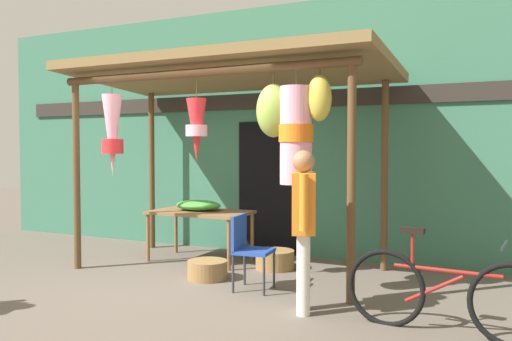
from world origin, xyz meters
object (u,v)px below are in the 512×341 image
Objects in this scene: flower_heap_on_table at (199,205)px; wicker_basket_spare at (207,270)px; customer_foreground at (303,218)px; display_table at (200,216)px; wicker_basket_by_table at (275,260)px; folding_chair at (248,245)px; parked_bicycle at (445,294)px.

flower_heap_on_table reaches higher than wicker_basket_spare.
wicker_basket_spare is 0.31× the size of customer_foreground.
display_table is 1.27m from wicker_basket_by_table.
flower_heap_on_table is at bearing 139.86° from folding_chair.
parked_bicycle is (2.81, -0.78, 0.23)m from wicker_basket_spare.
folding_chair is 0.48× the size of parked_bicycle.
customer_foreground reaches higher than folding_chair.
wicker_basket_spare is (0.63, -0.86, -0.53)m from display_table.
flower_heap_on_table is 0.81× the size of folding_chair.
customer_foreground is (2.18, -1.63, 0.14)m from flower_heap_on_table.
folding_chair is at bearing -83.34° from wicker_basket_by_table.
folding_chair reaches higher than wicker_basket_by_table.
customer_foreground is at bearing 177.70° from parked_bicycle.
folding_chair is at bearing 165.43° from parked_bicycle.
customer_foreground is (1.51, -0.73, 0.81)m from wicker_basket_spare.
customer_foreground is (-1.31, 0.05, 0.57)m from parked_bicycle.
customer_foreground is (2.13, -1.59, 0.28)m from display_table.
display_table is 2.72× the size of wicker_basket_by_table.
parked_bicycle is at bearing -14.57° from folding_chair.
folding_chair is 2.24m from parked_bicycle.
flower_heap_on_table reaches higher than display_table.
folding_chair is 0.79m from wicker_basket_spare.
flower_heap_on_table is at bearing 143.27° from customer_foreground.
folding_chair is 1.72× the size of wicker_basket_spare.
display_table is 2.86× the size of wicker_basket_spare.
parked_bicycle is at bearing -35.54° from wicker_basket_by_table.
flower_heap_on_table is 1.32× the size of wicker_basket_by_table.
customer_foreground is at bearing -25.77° from wicker_basket_spare.
parked_bicycle reaches higher than display_table.
display_table is 2.68m from customer_foreground.
folding_chair reaches higher than wicker_basket_spare.
parked_bicycle is (3.49, -1.68, -0.44)m from flower_heap_on_table.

